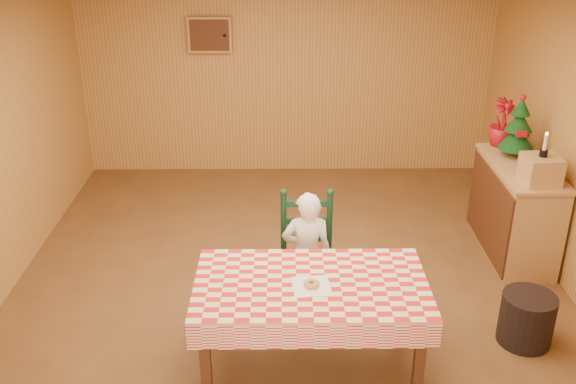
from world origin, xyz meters
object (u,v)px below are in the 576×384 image
object	(u,v)px
christmas_tree	(518,129)
crate	(541,170)
dining_table	(311,292)
shelf_unit	(515,210)
storage_bin	(527,319)
seated_child	(307,255)
ladder_chair	(307,258)

from	to	relation	value
christmas_tree	crate	bearing A→B (deg)	-90.00
dining_table	shelf_unit	world-z (taller)	shelf_unit
christmas_tree	storage_bin	world-z (taller)	christmas_tree
seated_child	crate	size ratio (longest dim) A/B	3.75
dining_table	ladder_chair	size ratio (longest dim) A/B	1.53
storage_bin	dining_table	bearing A→B (deg)	-169.15
ladder_chair	shelf_unit	world-z (taller)	ladder_chair
christmas_tree	shelf_unit	bearing A→B (deg)	-91.98
ladder_chair	crate	size ratio (longest dim) A/B	3.60
storage_bin	christmas_tree	bearing A→B (deg)	78.24
dining_table	ladder_chair	bearing A→B (deg)	90.00
seated_child	christmas_tree	xyz separation A→B (m)	(2.07, 1.27, 0.65)
christmas_tree	seated_child	bearing A→B (deg)	-148.51
seated_child	shelf_unit	xyz separation A→B (m)	(2.06, 1.02, -0.10)
dining_table	storage_bin	xyz separation A→B (m)	(1.72, 0.33, -0.48)
dining_table	christmas_tree	bearing A→B (deg)	44.01
shelf_unit	storage_bin	distance (m)	1.48
shelf_unit	christmas_tree	size ratio (longest dim) A/B	2.00
dining_table	christmas_tree	distance (m)	2.92
ladder_chair	shelf_unit	size ratio (longest dim) A/B	0.87
seated_child	crate	xyz separation A→B (m)	(2.07, 0.62, 0.49)
dining_table	christmas_tree	size ratio (longest dim) A/B	2.67
shelf_unit	crate	size ratio (longest dim) A/B	4.13
storage_bin	seated_child	bearing A→B (deg)	166.88
seated_child	crate	bearing A→B (deg)	-163.41
shelf_unit	crate	distance (m)	0.71
ladder_chair	storage_bin	bearing A→B (deg)	-14.91
shelf_unit	ladder_chair	bearing A→B (deg)	-155.01
seated_child	christmas_tree	world-z (taller)	christmas_tree
ladder_chair	christmas_tree	bearing A→B (deg)	30.33
dining_table	crate	xyz separation A→B (m)	(2.07, 1.35, 0.37)
dining_table	christmas_tree	xyz separation A→B (m)	(2.07, 2.00, 0.52)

